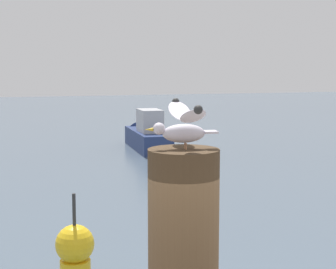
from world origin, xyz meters
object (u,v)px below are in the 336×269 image
object	(u,v)px
mooring_post	(183,242)
seagull	(183,125)
boat_navy	(146,135)
channel_buoy	(75,252)

from	to	relation	value
mooring_post	seagull	world-z (taller)	seagull
seagull	boat_navy	world-z (taller)	seagull
boat_navy	channel_buoy	xyz separation A→B (m)	(-4.94, -12.58, -0.04)
mooring_post	seagull	xyz separation A→B (m)	(-0.00, 0.00, 0.64)
mooring_post	boat_navy	distance (m)	18.19
seagull	channel_buoy	bearing A→B (deg)	87.64
boat_navy	channel_buoy	distance (m)	13.52
mooring_post	channel_buoy	xyz separation A→B (m)	(0.19, 4.80, -1.66)
seagull	channel_buoy	xyz separation A→B (m)	(0.20, 4.80, -2.30)
channel_buoy	boat_navy	bearing A→B (deg)	68.56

